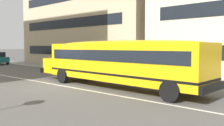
# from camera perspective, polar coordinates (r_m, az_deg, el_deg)

# --- Properties ---
(ground_plane) EXTENTS (400.00, 400.00, 0.00)m
(ground_plane) POSITION_cam_1_polar(r_m,az_deg,el_deg) (15.31, -11.93, -5.16)
(ground_plane) COLOR #54514F
(sidewalk_far) EXTENTS (120.00, 3.00, 0.01)m
(sidewalk_far) POSITION_cam_1_polar(r_m,az_deg,el_deg) (20.91, 5.84, -2.66)
(sidewalk_far) COLOR gray
(sidewalk_far) RESTS_ON ground_plane
(lane_centreline) EXTENTS (110.00, 0.16, 0.01)m
(lane_centreline) POSITION_cam_1_polar(r_m,az_deg,el_deg) (15.31, -11.93, -5.15)
(lane_centreline) COLOR silver
(lane_centreline) RESTS_ON ground_plane
(school_bus) EXTENTS (12.27, 3.17, 2.73)m
(school_bus) POSITION_cam_1_polar(r_m,az_deg,el_deg) (14.11, 1.15, 0.78)
(school_bus) COLOR yellow
(school_bus) RESTS_ON ground_plane
(parked_car_green_by_entrance) EXTENTS (3.97, 2.01, 1.64)m
(parked_car_green_by_entrance) POSITION_cam_1_polar(r_m,az_deg,el_deg) (23.49, -10.35, 0.07)
(parked_car_green_by_entrance) COLOR #236038
(parked_car_green_by_entrance) RESTS_ON ground_plane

